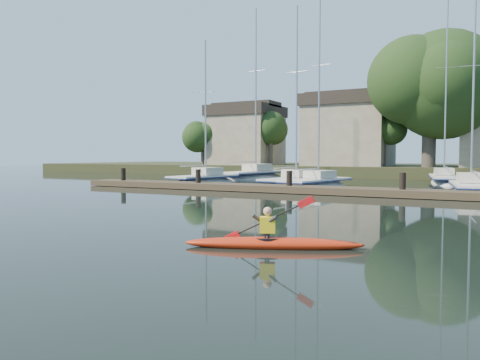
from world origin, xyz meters
The scene contains 10 objects.
ground centered at (0.00, 0.00, 0.00)m, with size 160.00×160.00×0.00m, color black.
kayak centered at (2.51, -0.71, 0.15)m, with size 3.88×2.03×1.27m.
dock centered at (0.00, 14.00, 0.20)m, with size 34.00×2.00×1.80m.
sailboat_0 centered at (-11.62, 18.82, -0.19)m, with size 2.99×7.56×11.68m.
sailboat_1 centered at (-4.63, 19.01, -0.18)m, with size 2.90×8.19×13.11m.
sailboat_2 centered at (-2.98, 18.64, -0.17)m, with size 3.29×8.31×13.42m.
sailboat_3 centered at (5.95, 17.81, -0.18)m, with size 2.86×7.57×11.90m.
sailboat_5 centered at (-11.54, 26.95, -0.20)m, with size 3.33×10.04×16.30m.
sailboat_6 centered at (3.88, 27.56, -0.17)m, with size 3.19×9.40×14.66m.
shore centered at (1.61, 40.29, 3.23)m, with size 90.00×25.25×12.75m.
Camera 1 is at (6.68, -10.12, 2.04)m, focal length 35.00 mm.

